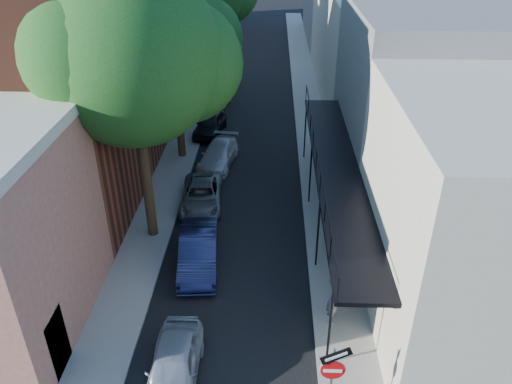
# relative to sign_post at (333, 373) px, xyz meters

# --- Properties ---
(road_surface) EXTENTS (6.00, 64.00, 0.01)m
(road_surface) POSITION_rel_sign_post_xyz_m (-3.16, 29.03, -2.03)
(road_surface) COLOR black
(road_surface) RESTS_ON ground
(sidewalk_left) EXTENTS (2.00, 64.00, 0.12)m
(sidewalk_left) POSITION_rel_sign_post_xyz_m (-7.16, 29.03, -1.98)
(sidewalk_left) COLOR gray
(sidewalk_left) RESTS_ON ground
(sidewalk_right) EXTENTS (2.00, 64.00, 0.12)m
(sidewalk_right) POSITION_rel_sign_post_xyz_m (0.84, 29.03, -1.98)
(sidewalk_right) COLOR gray
(sidewalk_right) RESTS_ON ground
(buildings_left) EXTENTS (10.10, 59.10, 12.00)m
(buildings_left) POSITION_rel_sign_post_xyz_m (-12.46, 27.79, 2.90)
(buildings_left) COLOR tan
(buildings_left) RESTS_ON ground
(buildings_right) EXTENTS (9.80, 55.00, 10.00)m
(buildings_right) POSITION_rel_sign_post_xyz_m (5.83, 28.51, 2.39)
(buildings_right) COLOR beige
(buildings_right) RESTS_ON ground
(sign_post) EXTENTS (0.89, 0.17, 2.99)m
(sign_post) POSITION_rel_sign_post_xyz_m (0.00, 0.00, 0.00)
(sign_post) COLOR #595B60
(sign_post) RESTS_ON ground
(oak_near) EXTENTS (7.48, 6.80, 11.42)m
(oak_near) POSITION_rel_sign_post_xyz_m (-6.53, 9.29, 5.84)
(oak_near) COLOR #382716
(oak_near) RESTS_ON ground
(oak_mid) EXTENTS (6.60, 6.00, 10.20)m
(oak_mid) POSITION_rel_sign_post_xyz_m (-6.58, 17.26, 5.02)
(oak_mid) COLOR #382716
(oak_mid) RESTS_ON ground
(parked_car_a) EXTENTS (1.54, 3.80, 1.29)m
(parked_car_a) POSITION_rel_sign_post_xyz_m (-4.61, 1.25, -1.39)
(parked_car_a) COLOR #959CA5
(parked_car_a) RESTS_ON ground
(parked_car_b) EXTENTS (1.88, 4.39, 1.41)m
(parked_car_b) POSITION_rel_sign_post_xyz_m (-4.62, 6.97, -1.33)
(parked_car_b) COLOR #151B42
(parked_car_b) RESTS_ON ground
(parked_car_c) EXTENTS (2.16, 4.28, 1.16)m
(parked_car_c) POSITION_rel_sign_post_xyz_m (-5.10, 11.64, -1.46)
(parked_car_c) COLOR slate
(parked_car_c) RESTS_ON ground
(parked_car_d) EXTENTS (2.27, 4.39, 1.22)m
(parked_car_d) POSITION_rel_sign_post_xyz_m (-4.72, 16.12, -1.43)
(parked_car_d) COLOR #BABABE
(parked_car_d) RESTS_ON ground
(parked_car_e) EXTENTS (2.10, 4.15, 1.36)m
(parked_car_e) POSITION_rel_sign_post_xyz_m (-5.71, 20.51, -1.36)
(parked_car_e) COLOR black
(parked_car_e) RESTS_ON ground
(parked_car_f) EXTENTS (2.05, 4.44, 1.41)m
(parked_car_f) POSITION_rel_sign_post_xyz_m (-5.76, 25.39, -1.33)
(parked_car_f) COLOR gray
(parked_car_f) RESTS_ON ground
(pedestrian) EXTENTS (0.56, 0.76, 1.94)m
(pedestrian) POSITION_rel_sign_post_xyz_m (0.50, 3.94, -0.95)
(pedestrian) COLOR slate
(pedestrian) RESTS_ON sidewalk_right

